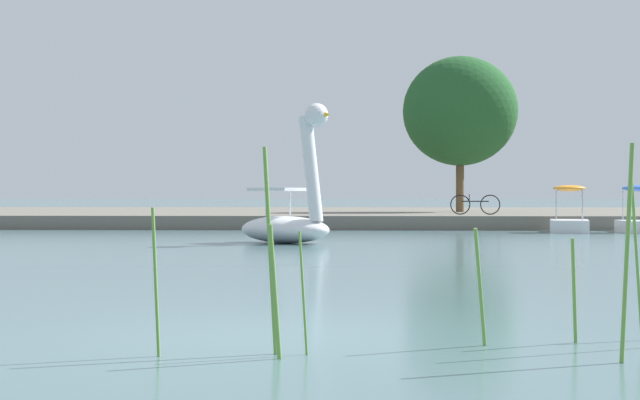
{
  "coord_description": "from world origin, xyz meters",
  "views": [
    {
      "loc": [
        0.68,
        -8.9,
        1.19
      ],
      "look_at": [
        -0.64,
        21.61,
        1.05
      ],
      "focal_mm": 58.26,
      "sensor_mm": 36.0,
      "label": 1
    }
  ],
  "objects": [
    {
      "name": "reed_clump_foreground",
      "position": [
        1.32,
        -1.05,
        0.62
      ],
      "size": [
        4.04,
        1.34,
        1.57
      ],
      "color": "#669942",
      "rests_on": "ground_plane"
    },
    {
      "name": "tree_sapling_by_fence",
      "position": [
        4.68,
        34.94,
        4.73
      ],
      "size": [
        5.59,
        4.88,
        6.56
      ],
      "color": "brown",
      "rests_on": "shore_bank_far"
    },
    {
      "name": "bicycle_parked",
      "position": [
        4.68,
        28.97,
        0.85
      ],
      "size": [
        1.81,
        0.09,
        0.74
      ],
      "color": "black",
      "rests_on": "shore_bank_far"
    },
    {
      "name": "pedal_boat_blue",
      "position": [
        9.45,
        24.54,
        0.45
      ],
      "size": [
        1.4,
        2.37,
        1.52
      ],
      "color": "white",
      "rests_on": "ground_plane"
    },
    {
      "name": "ground_plane",
      "position": [
        0.0,
        0.0,
        0.0
      ],
      "size": [
        635.2,
        635.2,
        0.0
      ],
      "primitive_type": "plane",
      "color": "slate"
    },
    {
      "name": "pedal_boat_orange",
      "position": [
        7.22,
        24.58,
        0.41
      ],
      "size": [
        1.59,
        2.48,
        1.51
      ],
      "color": "white",
      "rests_on": "ground_plane"
    },
    {
      "name": "shore_bank_far",
      "position": [
        0.0,
        39.17,
        0.24
      ],
      "size": [
        121.69,
        25.82,
        0.48
      ],
      "primitive_type": "cube",
      "color": "#6B665B",
      "rests_on": "ground_plane"
    },
    {
      "name": "swan_boat",
      "position": [
        -1.19,
        16.69,
        0.72
      ],
      "size": [
        2.94,
        2.68,
        3.42
      ],
      "color": "white",
      "rests_on": "ground_plane"
    }
  ]
}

